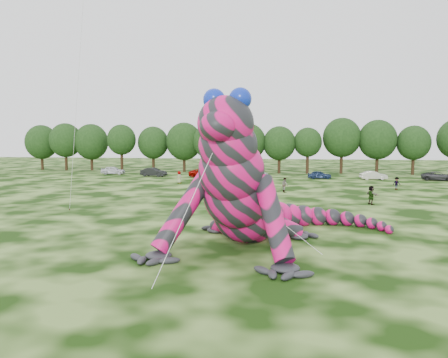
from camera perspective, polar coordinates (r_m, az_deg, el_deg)
ground at (r=27.06m, az=11.58°, el=-8.61°), size 240.00×240.00×0.00m
inflatable_gecko at (r=27.35m, az=3.40°, el=1.31°), size 18.37×20.69×9.12m
tree_0 at (r=100.84m, az=-22.71°, el=3.83°), size 6.91×6.22×9.51m
tree_1 at (r=96.66m, az=-19.96°, el=3.97°), size 6.74×6.07×9.81m
tree_2 at (r=94.80m, az=-16.93°, el=3.99°), size 7.04×6.34×9.64m
tree_3 at (r=90.25m, az=-13.23°, el=3.96°), size 5.81×5.23×9.44m
tree_4 at (r=89.66m, az=-9.23°, el=3.90°), size 6.22×5.60×9.06m
tree_5 at (r=87.53m, az=-5.23°, el=4.16°), size 7.16×6.44×9.80m
tree_6 at (r=84.58m, az=-1.87°, el=4.04°), size 6.52×5.86×9.49m
tree_7 at (r=83.57m, az=3.19°, el=4.02°), size 6.68×6.01×9.48m
tree_8 at (r=83.33m, az=7.23°, el=3.80°), size 6.14×5.53×8.94m
tree_9 at (r=83.67m, az=10.86°, el=3.66°), size 5.27×4.74×8.68m
tree_10 at (r=85.28m, az=15.12°, el=4.22°), size 7.09×6.38×10.50m
tree_11 at (r=85.78m, az=19.40°, el=3.96°), size 7.01×6.31×10.07m
tree_12 at (r=86.65m, az=23.50°, el=3.47°), size 5.99×5.39×8.97m
car_0 at (r=83.13m, az=-14.28°, el=1.11°), size 4.49×2.03×1.49m
car_1 at (r=76.79m, az=-9.17°, el=0.89°), size 4.82×2.41×1.52m
car_2 at (r=75.05m, az=-2.77°, el=0.80°), size 5.32×3.18×1.39m
car_3 at (r=74.28m, az=3.98°, el=0.76°), size 5.05×2.32×1.43m
car_4 at (r=73.15m, az=12.36°, el=0.54°), size 3.92×1.78×1.31m
car_5 at (r=73.70m, az=18.94°, el=0.45°), size 4.39×2.15×1.39m
car_6 at (r=76.08m, az=26.20°, el=0.34°), size 5.33×3.12×1.39m
spectator_5 at (r=45.46m, az=18.68°, el=-2.01°), size 1.31×1.79×1.87m
spectator_0 at (r=50.19m, az=-1.04°, el=-1.17°), size 0.70×0.75×1.72m
spectator_2 at (r=59.96m, az=21.63°, el=-0.54°), size 1.19×0.91×1.63m
spectator_1 at (r=53.52m, az=7.95°, el=-0.78°), size 0.95×1.06×1.80m
spectator_4 at (r=64.41m, az=-5.88°, el=0.24°), size 1.04×0.93×1.79m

